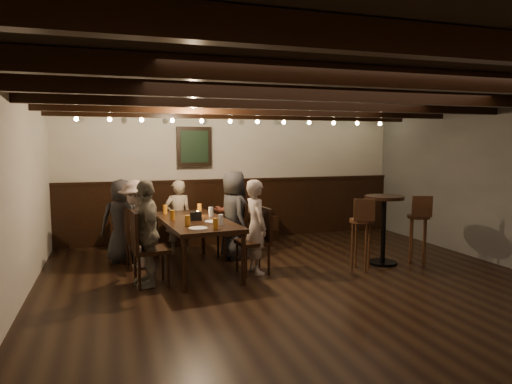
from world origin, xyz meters
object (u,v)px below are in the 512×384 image
object	(u,v)px
person_bench_centre	(178,217)
chair_right_near	(232,241)
high_top_table	(384,219)
person_right_far	(256,227)
chair_right_far	(254,253)
person_left_far	(147,233)
dining_table	(195,224)
bar_stool_left	(361,243)
person_left_near	(136,224)
bar_stool_right	(418,238)
chair_left_near	(139,249)
chair_left_far	(150,263)
person_right_near	(234,215)
person_bench_left	(122,221)
person_bench_right	(233,212)

from	to	relation	value
person_bench_centre	chair_right_near	bearing A→B (deg)	140.14
high_top_table	person_right_far	bearing A→B (deg)	176.16
chair_right_far	person_left_far	world-z (taller)	person_left_far
dining_table	bar_stool_left	bearing A→B (deg)	-22.84
chair_right_near	person_left_near	distance (m)	1.52
bar_stool_left	bar_stool_right	size ratio (longest dim) A/B	1.00
high_top_table	bar_stool_right	world-z (taller)	bar_stool_right
chair_left_near	person_right_far	bearing A→B (deg)	58.50
person_left_near	person_right_far	distance (m)	1.75
chair_right_far	bar_stool_right	bearing A→B (deg)	-101.60
person_bench_centre	bar_stool_left	distance (m)	2.94
chair_left_far	person_right_near	world-z (taller)	person_right_near
person_left_near	high_top_table	bearing A→B (deg)	70.70
chair_left_near	person_bench_centre	distance (m)	1.00
dining_table	bar_stool_left	world-z (taller)	bar_stool_left
person_bench_left	bar_stool_right	xyz separation A→B (m)	(4.22, -1.49, -0.25)
chair_right_near	person_right_far	world-z (taller)	person_right_far
person_bench_centre	bar_stool_left	size ratio (longest dim) A/B	1.17
chair_left_near	bar_stool_left	xyz separation A→B (m)	(3.00, -1.10, 0.12)
person_bench_right	person_right_near	distance (m)	0.47
person_left_near	person_left_far	world-z (taller)	person_left_far
dining_table	chair_right_far	size ratio (longest dim) A/B	2.20
dining_table	bar_stool_right	xyz separation A→B (m)	(3.24, -0.67, -0.28)
chair_left_near	person_left_far	xyz separation A→B (m)	(0.05, -0.90, 0.41)
high_top_table	bar_stool_left	xyz separation A→B (m)	(-0.50, -0.21, -0.29)
person_right_far	chair_left_near	bearing A→B (deg)	58.50
bar_stool_right	high_top_table	bearing A→B (deg)	-175.90
chair_left_near	chair_right_near	world-z (taller)	chair_left_near
chair_right_far	chair_right_near	bearing A→B (deg)	0.05
chair_left_far	person_left_near	distance (m)	0.97
chair_right_near	person_right_near	bearing A→B (deg)	-90.00
person_bench_left	person_bench_right	xyz separation A→B (m)	(1.79, 0.16, 0.03)
chair_right_far	bar_stool_right	world-z (taller)	bar_stool_right
person_bench_right	bar_stool_right	bearing A→B (deg)	140.79
chair_left_near	bar_stool_left	size ratio (longest dim) A/B	0.85
person_left_near	person_right_near	xyz separation A→B (m)	(1.49, 0.13, 0.05)
chair_right_near	person_right_near	size ratio (longest dim) A/B	0.64
person_bench_left	person_left_near	world-z (taller)	person_left_near
person_left_near	chair_right_near	bearing A→B (deg)	90.00
high_top_table	bar_stool_right	size ratio (longest dim) A/B	0.99
chair_left_near	person_right_far	xyz separation A→B (m)	(1.54, -0.77, 0.38)
chair_right_near	bar_stool_left	size ratio (longest dim) A/B	0.84
person_left_near	high_top_table	world-z (taller)	person_left_near
dining_table	person_left_near	bearing A→B (deg)	149.04
chair_right_near	person_left_far	world-z (taller)	person_left_far
person_bench_centre	person_right_far	xyz separation A→B (m)	(0.88, -1.43, 0.05)
high_top_table	person_bench_left	bearing A→B (deg)	160.34
person_bench_left	high_top_table	distance (m)	3.95
bar_stool_right	chair_left_near	bearing A→B (deg)	-173.31
person_bench_left	chair_left_far	bearing A→B (deg)	97.58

